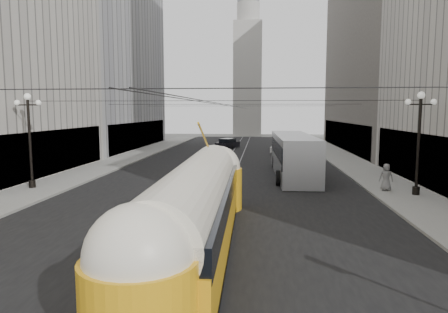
% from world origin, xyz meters
% --- Properties ---
extents(road, '(20.00, 85.00, 0.02)m').
position_xyz_m(road, '(0.00, 32.50, 0.00)').
color(road, black).
rests_on(road, ground).
extents(sidewalk_left, '(4.00, 72.00, 0.15)m').
position_xyz_m(sidewalk_left, '(-12.00, 36.00, 0.07)').
color(sidewalk_left, gray).
rests_on(sidewalk_left, ground).
extents(sidewalk_right, '(4.00, 72.00, 0.15)m').
position_xyz_m(sidewalk_right, '(12.00, 36.00, 0.07)').
color(sidewalk_right, gray).
rests_on(sidewalk_right, ground).
extents(rail_left, '(0.12, 85.00, 0.04)m').
position_xyz_m(rail_left, '(-0.75, 32.50, 0.00)').
color(rail_left, gray).
rests_on(rail_left, ground).
extents(rail_right, '(0.12, 85.00, 0.04)m').
position_xyz_m(rail_right, '(0.75, 32.50, 0.00)').
color(rail_right, gray).
rests_on(rail_right, ground).
extents(building_left_far, '(12.60, 28.60, 28.60)m').
position_xyz_m(building_left_far, '(-19.99, 48.00, 14.31)').
color(building_left_far, '#999999').
rests_on(building_left_far, ground).
extents(building_right_far, '(12.60, 32.60, 32.60)m').
position_xyz_m(building_right_far, '(20.00, 48.00, 16.31)').
color(building_right_far, '#514C47').
rests_on(building_right_far, ground).
extents(distant_tower, '(6.00, 6.00, 31.36)m').
position_xyz_m(distant_tower, '(0.00, 80.00, 14.97)').
color(distant_tower, '#B2AFA8').
rests_on(distant_tower, ground).
extents(lamppost_left_mid, '(1.86, 0.44, 6.37)m').
position_xyz_m(lamppost_left_mid, '(-12.60, 18.00, 3.74)').
color(lamppost_left_mid, black).
rests_on(lamppost_left_mid, sidewalk_left).
extents(lamppost_right_mid, '(1.86, 0.44, 6.37)m').
position_xyz_m(lamppost_right_mid, '(12.60, 18.00, 3.74)').
color(lamppost_right_mid, black).
rests_on(lamppost_right_mid, sidewalk_right).
extents(catenary, '(25.00, 72.00, 0.23)m').
position_xyz_m(catenary, '(0.12, 31.49, 5.88)').
color(catenary, black).
rests_on(catenary, ground).
extents(streetcar, '(2.83, 16.10, 3.52)m').
position_xyz_m(streetcar, '(0.50, 7.15, 1.72)').
color(streetcar, gold).
rests_on(streetcar, ground).
extents(city_bus, '(3.16, 13.44, 3.40)m').
position_xyz_m(city_bus, '(5.58, 25.51, 1.86)').
color(city_bus, '#ADAEB2').
rests_on(city_bus, ground).
extents(sedan_white_far, '(2.47, 4.42, 1.32)m').
position_xyz_m(sedan_white_far, '(5.30, 44.45, 0.60)').
color(sedan_white_far, white).
rests_on(sedan_white_far, ground).
extents(sedan_dark_far, '(3.38, 4.74, 1.39)m').
position_xyz_m(sedan_dark_far, '(-1.86, 49.83, 0.63)').
color(sedan_dark_far, black).
rests_on(sedan_dark_far, ground).
extents(pedestrian_crossing_b, '(0.70, 0.83, 1.53)m').
position_xyz_m(pedestrian_crossing_b, '(1.07, 1.03, 0.76)').
color(pedestrian_crossing_b, '#B5B2A9').
rests_on(pedestrian_crossing_b, ground).
extents(pedestrian_sidewalk_right, '(0.95, 0.68, 1.77)m').
position_xyz_m(pedestrian_sidewalk_right, '(11.13, 19.19, 1.04)').
color(pedestrian_sidewalk_right, slate).
rests_on(pedestrian_sidewalk_right, sidewalk_right).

